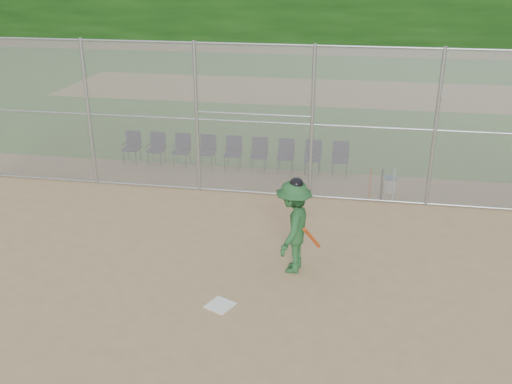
% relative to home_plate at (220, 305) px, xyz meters
% --- Properties ---
extents(ground, '(100.00, 100.00, 0.00)m').
position_rel_home_plate_xyz_m(ground, '(0.17, 0.36, -0.01)').
color(ground, tan).
rests_on(ground, ground).
extents(grass_strip, '(100.00, 100.00, 0.00)m').
position_rel_home_plate_xyz_m(grass_strip, '(0.17, 18.36, -0.00)').
color(grass_strip, '#2E6B20').
rests_on(grass_strip, ground).
extents(dirt_patch_far, '(24.00, 24.00, 0.00)m').
position_rel_home_plate_xyz_m(dirt_patch_far, '(0.17, 18.36, -0.00)').
color(dirt_patch_far, tan).
rests_on(dirt_patch_far, ground).
extents(backstop_fence, '(16.09, 0.09, 4.00)m').
position_rel_home_plate_xyz_m(backstop_fence, '(0.17, 5.36, 2.06)').
color(backstop_fence, gray).
rests_on(backstop_fence, ground).
extents(home_plate, '(0.58, 0.58, 0.02)m').
position_rel_home_plate_xyz_m(home_plate, '(0.00, 0.00, 0.00)').
color(home_plate, white).
rests_on(home_plate, ground).
extents(batter_at_plate, '(1.02, 1.37, 2.01)m').
position_rel_home_plate_xyz_m(batter_at_plate, '(1.15, 1.53, 0.96)').
color(batter_at_plate, '#205227').
rests_on(batter_at_plate, ground).
extents(water_cooler, '(0.34, 0.34, 0.43)m').
position_rel_home_plate_xyz_m(water_cooler, '(3.29, 6.14, 0.21)').
color(water_cooler, white).
rests_on(water_cooler, ground).
extents(spare_bats, '(0.66, 0.32, 0.84)m').
position_rel_home_plate_xyz_m(spare_bats, '(3.03, 5.54, 0.41)').
color(spare_bats, '#D84C14').
rests_on(spare_bats, ground).
extents(chair_0, '(0.54, 0.52, 0.96)m').
position_rel_home_plate_xyz_m(chair_0, '(-4.49, 7.22, 0.47)').
color(chair_0, '#0E0E33').
rests_on(chair_0, ground).
extents(chair_1, '(0.54, 0.52, 0.96)m').
position_rel_home_plate_xyz_m(chair_1, '(-3.69, 7.22, 0.47)').
color(chair_1, '#0E0E33').
rests_on(chair_1, ground).
extents(chair_2, '(0.54, 0.52, 0.96)m').
position_rel_home_plate_xyz_m(chair_2, '(-2.89, 7.22, 0.47)').
color(chair_2, '#0E0E33').
rests_on(chair_2, ground).
extents(chair_3, '(0.54, 0.52, 0.96)m').
position_rel_home_plate_xyz_m(chair_3, '(-2.09, 7.22, 0.47)').
color(chair_3, '#0E0E33').
rests_on(chair_3, ground).
extents(chair_4, '(0.54, 0.52, 0.96)m').
position_rel_home_plate_xyz_m(chair_4, '(-1.30, 7.22, 0.47)').
color(chair_4, '#0E0E33').
rests_on(chair_4, ground).
extents(chair_5, '(0.54, 0.52, 0.96)m').
position_rel_home_plate_xyz_m(chair_5, '(-0.50, 7.22, 0.47)').
color(chair_5, '#0E0E33').
rests_on(chair_5, ground).
extents(chair_6, '(0.54, 0.52, 0.96)m').
position_rel_home_plate_xyz_m(chair_6, '(0.30, 7.22, 0.47)').
color(chair_6, '#0E0E33').
rests_on(chair_6, ground).
extents(chair_7, '(0.54, 0.52, 0.96)m').
position_rel_home_plate_xyz_m(chair_7, '(1.09, 7.22, 0.47)').
color(chair_7, '#0E0E33').
rests_on(chair_7, ground).
extents(chair_8, '(0.54, 0.52, 0.96)m').
position_rel_home_plate_xyz_m(chair_8, '(1.89, 7.22, 0.47)').
color(chair_8, '#0E0E33').
rests_on(chair_8, ground).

